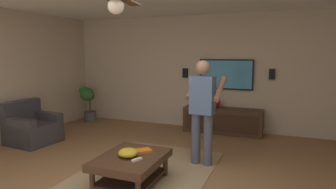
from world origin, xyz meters
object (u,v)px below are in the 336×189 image
at_px(remote_white, 137,160).
at_px(wall_speaker_left, 272,74).
at_px(tv, 226,74).
at_px(person_standing, 203,106).
at_px(vase_round, 215,102).
at_px(coffee_table, 131,163).
at_px(wall_speaker_right, 185,73).
at_px(armchair, 32,129).
at_px(media_console, 223,121).
at_px(bowl, 128,153).
at_px(potted_plant_tall, 88,100).
at_px(book, 143,151).

height_order(remote_white, wall_speaker_left, wall_speaker_left).
height_order(tv, person_standing, person_standing).
xyz_separation_m(person_standing, vase_round, (2.01, 0.24, -0.27)).
bearing_deg(person_standing, vase_round, 11.18).
relative_size(coffee_table, wall_speaker_right, 4.55).
distance_m(armchair, person_standing, 3.45).
distance_m(media_console, person_standing, 2.06).
relative_size(armchair, wall_speaker_right, 3.96).
bearing_deg(vase_round, person_standing, -173.05).
relative_size(coffee_table, bowl, 3.91).
bearing_deg(coffee_table, media_console, -11.74).
xyz_separation_m(potted_plant_tall, remote_white, (-2.91, -2.93, -0.16)).
bearing_deg(coffee_table, wall_speaker_right, 5.85).
bearing_deg(media_console, remote_white, -8.57).
bearing_deg(armchair, remote_white, -15.30).
height_order(tv, vase_round, tv).
xyz_separation_m(bowl, vase_round, (3.11, -0.46, 0.20)).
bearing_deg(bowl, remote_white, -113.28).
relative_size(bowl, remote_white, 1.71).
distance_m(media_console, remote_white, 3.17).
bearing_deg(bowl, wall_speaker_right, 5.48).
relative_size(remote_white, vase_round, 0.68).
xyz_separation_m(bowl, wall_speaker_left, (3.31, -1.60, 0.85)).
height_order(coffee_table, potted_plant_tall, potted_plant_tall).
distance_m(coffee_table, bowl, 0.17).
distance_m(coffee_table, wall_speaker_left, 3.76).
relative_size(person_standing, bowl, 6.41).
bearing_deg(book, person_standing, 9.23).
bearing_deg(wall_speaker_right, book, -172.30).
bearing_deg(vase_round, bowl, 171.61).
xyz_separation_m(tv, vase_round, (-0.19, 0.18, -0.61)).
relative_size(tv, person_standing, 0.73).
bearing_deg(media_console, coffee_table, -11.74).
bearing_deg(wall_speaker_left, bowl, 154.13).
relative_size(armchair, remote_white, 5.81).
height_order(media_console, tv, tv).
xyz_separation_m(tv, person_standing, (-2.19, -0.06, -0.34)).
relative_size(book, vase_round, 1.00).
height_order(book, wall_speaker_left, wall_speaker_left).
relative_size(media_console, person_standing, 1.04).
xyz_separation_m(potted_plant_tall, bowl, (-2.84, -2.76, -0.11)).
bearing_deg(bowl, tv, -11.01).
height_order(wall_speaker_left, wall_speaker_right, wall_speaker_left).
bearing_deg(bowl, armchair, 70.31).
bearing_deg(armchair, book, -9.87).
relative_size(media_console, tv, 1.43).
bearing_deg(tv, coffee_table, -10.89).
height_order(media_console, vase_round, vase_round).
distance_m(potted_plant_tall, wall_speaker_right, 2.59).
bearing_deg(person_standing, coffee_table, 151.10).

